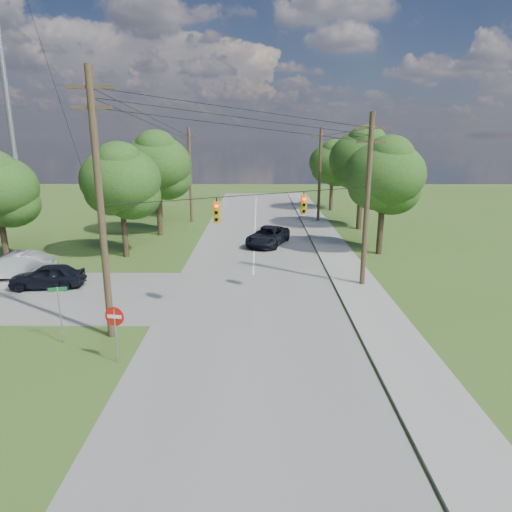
{
  "coord_description": "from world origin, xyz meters",
  "views": [
    {
      "loc": [
        2.34,
        -19.44,
        9.17
      ],
      "look_at": [
        2.21,
        5.0,
        2.7
      ],
      "focal_mm": 32.0,
      "sensor_mm": 36.0,
      "label": 1
    }
  ],
  "objects_px": {
    "pole_ne": "(367,199)",
    "do_not_enter_sign": "(115,323)",
    "car_cross_silver": "(13,266)",
    "car_main_north": "(268,236)",
    "pole_north_e": "(320,175)",
    "car_cross_dark": "(47,276)",
    "pole_sw": "(100,205)",
    "pole_north_w": "(190,174)"
  },
  "relations": [
    {
      "from": "pole_sw",
      "to": "do_not_enter_sign",
      "type": "bearing_deg",
      "value": -67.28
    },
    {
      "from": "pole_north_e",
      "to": "pole_north_w",
      "type": "bearing_deg",
      "value": 180.0
    },
    {
      "from": "pole_ne",
      "to": "pole_north_e",
      "type": "distance_m",
      "value": 22.0
    },
    {
      "from": "pole_north_e",
      "to": "car_main_north",
      "type": "bearing_deg",
      "value": -117.38
    },
    {
      "from": "car_cross_dark",
      "to": "car_main_north",
      "type": "relative_size",
      "value": 0.78
    },
    {
      "from": "pole_north_w",
      "to": "car_cross_silver",
      "type": "xyz_separation_m",
      "value": [
        -8.81,
        -20.7,
        -4.25
      ]
    },
    {
      "from": "pole_ne",
      "to": "do_not_enter_sign",
      "type": "relative_size",
      "value": 4.23
    },
    {
      "from": "pole_north_e",
      "to": "car_cross_dark",
      "type": "relative_size",
      "value": 2.27
    },
    {
      "from": "pole_ne",
      "to": "pole_north_w",
      "type": "height_order",
      "value": "pole_ne"
    },
    {
      "from": "pole_north_w",
      "to": "car_main_north",
      "type": "height_order",
      "value": "pole_north_w"
    },
    {
      "from": "car_cross_dark",
      "to": "pole_north_e",
      "type": "bearing_deg",
      "value": 132.68
    },
    {
      "from": "pole_north_e",
      "to": "pole_north_w",
      "type": "relative_size",
      "value": 1.0
    },
    {
      "from": "pole_sw",
      "to": "pole_north_w",
      "type": "xyz_separation_m",
      "value": [
        -0.4,
        29.6,
        -1.1
      ]
    },
    {
      "from": "car_cross_silver",
      "to": "car_main_north",
      "type": "distance_m",
      "value": 19.5
    },
    {
      "from": "pole_north_w",
      "to": "car_cross_dark",
      "type": "xyz_separation_m",
      "value": [
        -5.69,
        -22.65,
        -4.35
      ]
    },
    {
      "from": "pole_ne",
      "to": "do_not_enter_sign",
      "type": "bearing_deg",
      "value": -140.48
    },
    {
      "from": "pole_north_e",
      "to": "car_cross_dark",
      "type": "bearing_deg",
      "value": -130.85
    },
    {
      "from": "pole_ne",
      "to": "do_not_enter_sign",
      "type": "height_order",
      "value": "pole_ne"
    },
    {
      "from": "pole_north_e",
      "to": "pole_north_w",
      "type": "xyz_separation_m",
      "value": [
        -13.9,
        0.0,
        0.0
      ]
    },
    {
      "from": "car_cross_dark",
      "to": "car_cross_silver",
      "type": "relative_size",
      "value": 0.85
    },
    {
      "from": "pole_north_w",
      "to": "car_cross_silver",
      "type": "relative_size",
      "value": 1.94
    },
    {
      "from": "car_cross_silver",
      "to": "car_main_north",
      "type": "bearing_deg",
      "value": 108.57
    },
    {
      "from": "pole_ne",
      "to": "pole_north_e",
      "type": "xyz_separation_m",
      "value": [
        -0.0,
        22.0,
        -0.34
      ]
    },
    {
      "from": "pole_north_e",
      "to": "car_cross_silver",
      "type": "bearing_deg",
      "value": -137.65
    },
    {
      "from": "pole_sw",
      "to": "do_not_enter_sign",
      "type": "relative_size",
      "value": 4.84
    },
    {
      "from": "pole_north_e",
      "to": "car_cross_dark",
      "type": "height_order",
      "value": "pole_north_e"
    },
    {
      "from": "pole_north_w",
      "to": "do_not_enter_sign",
      "type": "bearing_deg",
      "value": -87.34
    },
    {
      "from": "pole_sw",
      "to": "car_cross_silver",
      "type": "xyz_separation_m",
      "value": [
        -9.21,
        8.9,
        -5.34
      ]
    },
    {
      "from": "do_not_enter_sign",
      "to": "pole_north_w",
      "type": "bearing_deg",
      "value": 102.49
    },
    {
      "from": "car_cross_silver",
      "to": "do_not_enter_sign",
      "type": "relative_size",
      "value": 2.08
    },
    {
      "from": "car_cross_dark",
      "to": "do_not_enter_sign",
      "type": "height_order",
      "value": "do_not_enter_sign"
    },
    {
      "from": "car_cross_dark",
      "to": "car_main_north",
      "type": "distance_m",
      "value": 18.03
    },
    {
      "from": "car_main_north",
      "to": "car_cross_dark",
      "type": "bearing_deg",
      "value": -120.59
    },
    {
      "from": "pole_sw",
      "to": "pole_north_e",
      "type": "relative_size",
      "value": 1.2
    },
    {
      "from": "pole_north_e",
      "to": "pole_north_w",
      "type": "distance_m",
      "value": 13.9
    },
    {
      "from": "pole_sw",
      "to": "car_cross_silver",
      "type": "bearing_deg",
      "value": 135.98
    },
    {
      "from": "pole_north_w",
      "to": "do_not_enter_sign",
      "type": "xyz_separation_m",
      "value": [
        1.5,
        -32.23,
        -3.33
      ]
    },
    {
      "from": "pole_ne",
      "to": "car_cross_dark",
      "type": "bearing_deg",
      "value": -178.1
    },
    {
      "from": "pole_sw",
      "to": "pole_north_w",
      "type": "distance_m",
      "value": 29.62
    },
    {
      "from": "pole_sw",
      "to": "pole_north_w",
      "type": "height_order",
      "value": "pole_sw"
    },
    {
      "from": "car_main_north",
      "to": "do_not_enter_sign",
      "type": "xyz_separation_m",
      "value": [
        -6.66,
        -21.14,
        0.99
      ]
    },
    {
      "from": "pole_sw",
      "to": "car_main_north",
      "type": "xyz_separation_m",
      "value": [
        7.76,
        18.51,
        -5.42
      ]
    }
  ]
}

